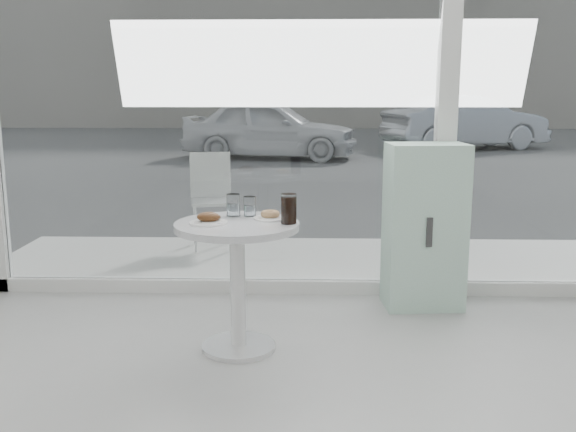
{
  "coord_description": "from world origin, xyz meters",
  "views": [
    {
      "loc": [
        -0.1,
        -1.69,
        1.52
      ],
      "look_at": [
        -0.2,
        1.7,
        0.85
      ],
      "focal_mm": 40.0,
      "sensor_mm": 36.0,
      "label": 1
    }
  ],
  "objects_px": {
    "main_table": "(237,260)",
    "plate_donut": "(270,216)",
    "car_white": "(270,129)",
    "plate_fritter": "(209,219)",
    "water_tumbler_b": "(250,207)",
    "water_tumbler_a": "(233,206)",
    "patio_chair": "(211,194)",
    "mint_cabinet": "(424,226)",
    "car_silver": "(465,122)",
    "cola_glass": "(289,209)"
  },
  "relations": [
    {
      "from": "plate_donut",
      "to": "water_tumbler_a",
      "type": "bearing_deg",
      "value": 157.67
    },
    {
      "from": "plate_fritter",
      "to": "plate_donut",
      "type": "distance_m",
      "value": 0.37
    },
    {
      "from": "cola_glass",
      "to": "water_tumbler_b",
      "type": "bearing_deg",
      "value": 138.92
    },
    {
      "from": "mint_cabinet",
      "to": "patio_chair",
      "type": "bearing_deg",
      "value": 133.49
    },
    {
      "from": "car_white",
      "to": "plate_donut",
      "type": "distance_m",
      "value": 10.68
    },
    {
      "from": "mint_cabinet",
      "to": "plate_fritter",
      "type": "xyz_separation_m",
      "value": [
        -1.38,
        -0.86,
        0.22
      ]
    },
    {
      "from": "patio_chair",
      "to": "water_tumbler_a",
      "type": "distance_m",
      "value": 2.23
    },
    {
      "from": "car_white",
      "to": "water_tumbler_a",
      "type": "distance_m",
      "value": 10.58
    },
    {
      "from": "car_silver",
      "to": "water_tumbler_b",
      "type": "distance_m",
      "value": 13.64
    },
    {
      "from": "car_white",
      "to": "water_tumbler_a",
      "type": "bearing_deg",
      "value": -168.77
    },
    {
      "from": "main_table",
      "to": "water_tumbler_a",
      "type": "relative_size",
      "value": 5.74
    },
    {
      "from": "patio_chair",
      "to": "cola_glass",
      "type": "distance_m",
      "value": 2.52
    },
    {
      "from": "main_table",
      "to": "plate_donut",
      "type": "bearing_deg",
      "value": 29.04
    },
    {
      "from": "car_white",
      "to": "water_tumbler_b",
      "type": "distance_m",
      "value": 10.59
    },
    {
      "from": "car_white",
      "to": "plate_fritter",
      "type": "bearing_deg",
      "value": -169.41
    },
    {
      "from": "car_silver",
      "to": "plate_fritter",
      "type": "bearing_deg",
      "value": 141.14
    },
    {
      "from": "plate_fritter",
      "to": "plate_donut",
      "type": "relative_size",
      "value": 1.12
    },
    {
      "from": "main_table",
      "to": "mint_cabinet",
      "type": "height_order",
      "value": "mint_cabinet"
    },
    {
      "from": "plate_donut",
      "to": "cola_glass",
      "type": "distance_m",
      "value": 0.18
    },
    {
      "from": "patio_chair",
      "to": "water_tumbler_a",
      "type": "bearing_deg",
      "value": -89.51
    },
    {
      "from": "main_table",
      "to": "water_tumbler_b",
      "type": "height_order",
      "value": "water_tumbler_b"
    },
    {
      "from": "car_silver",
      "to": "plate_donut",
      "type": "height_order",
      "value": "car_silver"
    },
    {
      "from": "water_tumbler_a",
      "to": "cola_glass",
      "type": "distance_m",
      "value": 0.4
    },
    {
      "from": "mint_cabinet",
      "to": "car_silver",
      "type": "distance_m",
      "value": 12.7
    },
    {
      "from": "main_table",
      "to": "plate_donut",
      "type": "distance_m",
      "value": 0.32
    },
    {
      "from": "mint_cabinet",
      "to": "patio_chair",
      "type": "relative_size",
      "value": 1.31
    },
    {
      "from": "main_table",
      "to": "patio_chair",
      "type": "distance_m",
      "value": 2.41
    },
    {
      "from": "cola_glass",
      "to": "water_tumbler_a",
      "type": "bearing_deg",
      "value": 148.12
    },
    {
      "from": "water_tumbler_a",
      "to": "water_tumbler_b",
      "type": "xyz_separation_m",
      "value": [
        0.1,
        -0.0,
        -0.01
      ]
    },
    {
      "from": "plate_fritter",
      "to": "mint_cabinet",
      "type": "bearing_deg",
      "value": 31.8
    },
    {
      "from": "water_tumbler_a",
      "to": "main_table",
      "type": "bearing_deg",
      "value": -78.11
    },
    {
      "from": "car_silver",
      "to": "plate_donut",
      "type": "bearing_deg",
      "value": 142.3
    },
    {
      "from": "mint_cabinet",
      "to": "car_silver",
      "type": "height_order",
      "value": "car_silver"
    },
    {
      "from": "car_white",
      "to": "plate_fritter",
      "type": "relative_size",
      "value": 17.64
    },
    {
      "from": "main_table",
      "to": "water_tumbler_a",
      "type": "height_order",
      "value": "water_tumbler_a"
    },
    {
      "from": "car_white",
      "to": "water_tumbler_a",
      "type": "xyz_separation_m",
      "value": [
        0.38,
        -10.57,
        0.17
      ]
    },
    {
      "from": "plate_donut",
      "to": "cola_glass",
      "type": "bearing_deg",
      "value": -46.29
    },
    {
      "from": "plate_fritter",
      "to": "plate_donut",
      "type": "xyz_separation_m",
      "value": [
        0.34,
        0.14,
        -0.01
      ]
    },
    {
      "from": "car_white",
      "to": "plate_donut",
      "type": "bearing_deg",
      "value": -167.57
    },
    {
      "from": "car_silver",
      "to": "plate_donut",
      "type": "xyz_separation_m",
      "value": [
        -4.27,
        -13.0,
        0.1
      ]
    },
    {
      "from": "mint_cabinet",
      "to": "car_white",
      "type": "xyz_separation_m",
      "value": [
        -1.65,
        9.95,
        0.08
      ]
    },
    {
      "from": "patio_chair",
      "to": "water_tumbler_b",
      "type": "relative_size",
      "value": 7.42
    },
    {
      "from": "mint_cabinet",
      "to": "car_silver",
      "type": "relative_size",
      "value": 0.28
    },
    {
      "from": "main_table",
      "to": "water_tumbler_a",
      "type": "bearing_deg",
      "value": 101.89
    },
    {
      "from": "main_table",
      "to": "water_tumbler_b",
      "type": "xyz_separation_m",
      "value": [
        0.06,
        0.2,
        0.27
      ]
    },
    {
      "from": "mint_cabinet",
      "to": "car_white",
      "type": "relative_size",
      "value": 0.3
    },
    {
      "from": "mint_cabinet",
      "to": "water_tumbler_b",
      "type": "relative_size",
      "value": 9.69
    },
    {
      "from": "car_white",
      "to": "plate_fritter",
      "type": "xyz_separation_m",
      "value": [
        0.27,
        -10.8,
        0.14
      ]
    },
    {
      "from": "cola_glass",
      "to": "plate_donut",
      "type": "bearing_deg",
      "value": 133.71
    },
    {
      "from": "car_white",
      "to": "water_tumbler_a",
      "type": "height_order",
      "value": "car_white"
    }
  ]
}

